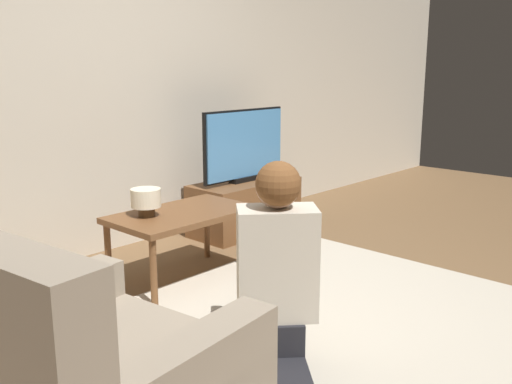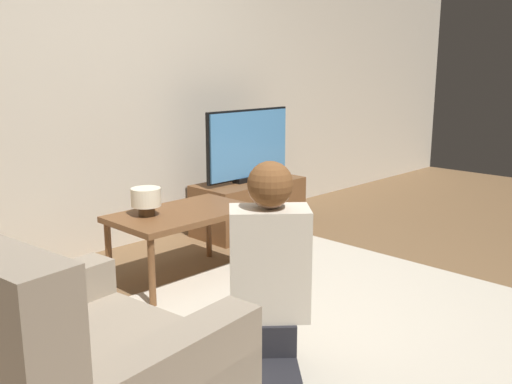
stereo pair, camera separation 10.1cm
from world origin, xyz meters
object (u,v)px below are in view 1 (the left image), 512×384
(coffee_table, at_px, (183,219))
(table_lamp, at_px, (146,200))
(person_kneeling, at_px, (277,270))
(tv, at_px, (244,145))

(coffee_table, relative_size, table_lamp, 4.93)
(coffee_table, xyz_separation_m, person_kneeling, (-0.45, -1.16, 0.08))
(table_lamp, bearing_deg, coffee_table, -18.30)
(coffee_table, height_order, person_kneeling, person_kneeling)
(person_kneeling, bearing_deg, tv, -89.94)
(tv, height_order, coffee_table, tv)
(tv, distance_m, table_lamp, 1.35)
(person_kneeling, xyz_separation_m, table_lamp, (0.23, 1.23, 0.07))
(tv, distance_m, coffee_table, 1.21)
(tv, relative_size, coffee_table, 0.98)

